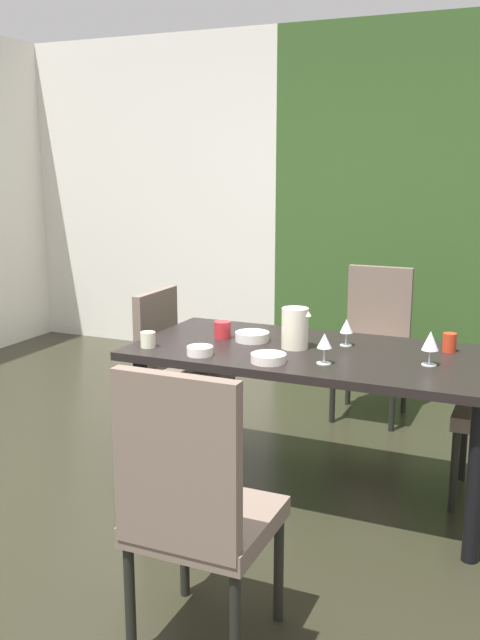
{
  "coord_description": "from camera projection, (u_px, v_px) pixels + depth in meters",
  "views": [
    {
      "loc": [
        1.67,
        -2.7,
        1.61
      ],
      "look_at": [
        0.27,
        0.49,
        0.85
      ],
      "focal_mm": 40.0,
      "sensor_mm": 36.0,
      "label": 1
    }
  ],
  "objects": [
    {
      "name": "ground_plane",
      "position": [
        147.0,
        510.0,
        3.42
      ],
      "size": [
        5.75,
        5.8,
        0.02
      ],
      "primitive_type": "cube",
      "color": "#29281B"
    },
    {
      "name": "pitcher_front",
      "position": [
        295.0,
        328.0,
        3.42
      ],
      "size": [
        0.15,
        0.13,
        0.2
      ],
      "color": "#EDE5CA",
      "rests_on": "dining_table"
    },
    {
      "name": "cup_near_shelf",
      "position": [
        449.0,
        342.0,
        3.37
      ],
      "size": [
        0.06,
        0.06,
        0.09
      ],
      "primitive_type": "cylinder",
      "color": "red",
      "rests_on": "dining_table"
    },
    {
      "name": "chair_left_far",
      "position": [
        176.0,
        361.0,
        4.07
      ],
      "size": [
        0.45,
        0.44,
        0.91
      ],
      "rotation": [
        0.0,
        0.0,
        -1.57
      ],
      "color": "#715F53",
      "rests_on": "ground_plane"
    },
    {
      "name": "wine_glass_left",
      "position": [
        430.0,
        342.0,
        3.13
      ],
      "size": [
        0.08,
        0.08,
        0.16
      ],
      "color": "silver",
      "rests_on": "dining_table"
    },
    {
      "name": "cup_near_window",
      "position": [
        223.0,
        330.0,
        3.63
      ],
      "size": [
        0.08,
        0.08,
        0.09
      ],
      "primitive_type": "cylinder",
      "color": "red",
      "rests_on": "dining_table"
    },
    {
      "name": "serving_bowl_rear",
      "position": [
        252.0,
        336.0,
        3.58
      ],
      "size": [
        0.17,
        0.17,
        0.05
      ],
      "primitive_type": "cylinder",
      "color": "silver",
      "rests_on": "dining_table"
    },
    {
      "name": "dining_table",
      "position": [
        316.0,
        368.0,
        3.42
      ],
      "size": [
        1.77,
        0.86,
        0.74
      ],
      "color": "black",
      "rests_on": "ground_plane"
    },
    {
      "name": "chair_head_near",
      "position": [
        194.0,
        503.0,
        2.29
      ],
      "size": [
        0.44,
        0.44,
        1.01
      ],
      "color": "#715F53",
      "rests_on": "ground_plane"
    },
    {
      "name": "cup_corner",
      "position": [
        148.0,
        340.0,
        3.46
      ],
      "size": [
        0.07,
        0.07,
        0.08
      ],
      "primitive_type": "cylinder",
      "color": "#EEEFC7",
      "rests_on": "dining_table"
    },
    {
      "name": "serving_bowl_center",
      "position": [
        268.0,
        358.0,
        3.19
      ],
      "size": [
        0.16,
        0.16,
        0.04
      ],
      "primitive_type": "cylinder",
      "color": "white",
      "rests_on": "dining_table"
    },
    {
      "name": "chair_head_far",
      "position": [
        374.0,
        335.0,
        4.61
      ],
      "size": [
        0.44,
        0.45,
        0.96
      ],
      "rotation": [
        0.0,
        0.0,
        3.14
      ],
      "color": "#715F53",
      "rests_on": "ground_plane"
    },
    {
      "name": "serving_bowl_west",
      "position": [
        200.0,
        351.0,
        3.31
      ],
      "size": [
        0.12,
        0.12,
        0.04
      ],
      "primitive_type": "cylinder",
      "color": "white",
      "rests_on": "dining_table"
    },
    {
      "name": "wine_glass_south",
      "position": [
        346.0,
        327.0,
        3.47
      ],
      "size": [
        0.06,
        0.06,
        0.13
      ],
      "color": "silver",
      "rests_on": "dining_table"
    },
    {
      "name": "wine_glass_east",
      "position": [
        324.0,
        342.0,
        3.16
      ],
      "size": [
        0.07,
        0.07,
        0.14
      ],
      "color": "silver",
      "rests_on": "dining_table"
    },
    {
      "name": "back_panel_interior",
      "position": [
        149.0,
        196.0,
        6.33
      ],
      "size": [
        2.45,
        0.1,
        2.68
      ],
      "primitive_type": "cube",
      "color": "white",
      "rests_on": "ground_plane"
    }
  ]
}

